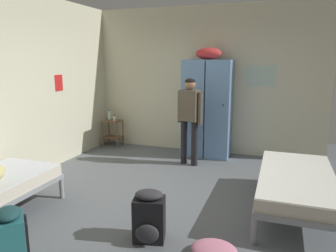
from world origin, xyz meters
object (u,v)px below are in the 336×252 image
object	(u,v)px
bed_right	(296,182)
clothes_pile_pink	(214,250)
backpack_black	(149,217)
backpack_teal	(9,238)
locker_bank	(207,107)
person_traveler	(190,113)
water_bottle	(109,115)
lotion_bottle	(114,118)
shelf_unit	(113,130)

from	to	relation	value
bed_right	clothes_pile_pink	size ratio (longest dim) A/B	4.25
backpack_black	clothes_pile_pink	bearing A→B (deg)	-4.23
backpack_teal	clothes_pile_pink	distance (m)	1.90
locker_bank	person_traveler	distance (m)	0.67
water_bottle	clothes_pile_pink	distance (m)	4.47
lotion_bottle	backpack_black	bearing A→B (deg)	-56.19
shelf_unit	backpack_black	size ratio (longest dim) A/B	1.04
shelf_unit	backpack_teal	world-z (taller)	shelf_unit
shelf_unit	backpack_black	xyz separation A→B (m)	(2.19, -3.21, -0.09)
water_bottle	lotion_bottle	distance (m)	0.17
shelf_unit	backpack_teal	xyz separation A→B (m)	(1.15, -4.01, -0.09)
locker_bank	clothes_pile_pink	bearing A→B (deg)	-75.95
person_traveler	shelf_unit	bearing A→B (deg)	160.56
bed_right	backpack_teal	world-z (taller)	backpack_teal
bed_right	person_traveler	world-z (taller)	person_traveler
water_bottle	clothes_pile_pink	bearing A→B (deg)	-47.88
shelf_unit	lotion_bottle	bearing A→B (deg)	-29.74
locker_bank	shelf_unit	distance (m)	2.17
person_traveler	backpack_teal	size ratio (longest dim) A/B	2.79
shelf_unit	backpack_teal	size ratio (longest dim) A/B	1.04
locker_bank	backpack_teal	size ratio (longest dim) A/B	3.76
lotion_bottle	person_traveler	bearing A→B (deg)	-19.02
lotion_bottle	clothes_pile_pink	distance (m)	4.32
lotion_bottle	backpack_black	world-z (taller)	lotion_bottle
person_traveler	lotion_bottle	distance (m)	1.97
person_traveler	lotion_bottle	xyz separation A→B (m)	(-1.84, 0.63, -0.30)
backpack_black	water_bottle	bearing A→B (deg)	125.13
locker_bank	backpack_teal	world-z (taller)	locker_bank
shelf_unit	locker_bank	bearing A→B (deg)	-0.81
backpack_teal	clothes_pile_pink	size ratio (longest dim) A/B	1.23
clothes_pile_pink	water_bottle	bearing A→B (deg)	132.12
shelf_unit	backpack_black	bearing A→B (deg)	-55.66
clothes_pile_pink	person_traveler	bearing A→B (deg)	110.69
locker_bank	clothes_pile_pink	size ratio (longest dim) A/B	4.63
lotion_bottle	backpack_black	xyz separation A→B (m)	(2.12, -3.17, -0.37)
person_traveler	water_bottle	size ratio (longest dim) A/B	6.88
shelf_unit	bed_right	xyz separation A→B (m)	(3.65, -2.00, 0.04)
locker_bank	bed_right	xyz separation A→B (m)	(1.57, -1.97, -0.59)
person_traveler	backpack_black	xyz separation A→B (m)	(0.28, -2.54, -0.67)
water_bottle	clothes_pile_pink	world-z (taller)	water_bottle
backpack_teal	bed_right	bearing A→B (deg)	38.82
person_traveler	backpack_teal	distance (m)	3.48
bed_right	shelf_unit	bearing A→B (deg)	151.28
shelf_unit	backpack_teal	bearing A→B (deg)	-73.96
person_traveler	bed_right	bearing A→B (deg)	-37.33
clothes_pile_pink	backpack_black	bearing A→B (deg)	175.77
water_bottle	lotion_bottle	world-z (taller)	water_bottle
backpack_teal	locker_bank	bearing A→B (deg)	76.87
locker_bank	backpack_black	bearing A→B (deg)	-87.94
backpack_black	clothes_pile_pink	size ratio (longest dim) A/B	1.23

